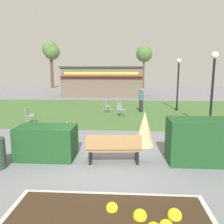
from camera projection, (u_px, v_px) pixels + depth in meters
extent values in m
plane|color=slate|center=(100.00, 163.00, 7.08)|extent=(80.00, 80.00, 0.00)
cube|color=#446B33|center=(115.00, 110.00, 16.98)|extent=(36.00, 12.00, 0.01)
sphere|color=yellow|center=(175.00, 216.00, 4.20)|extent=(0.27, 0.27, 0.27)
sphere|color=yellow|center=(112.00, 208.00, 4.43)|extent=(0.24, 0.24, 0.24)
sphere|color=yellow|center=(140.00, 216.00, 4.18)|extent=(0.27, 0.27, 0.27)
cube|color=#9E7547|center=(114.00, 149.00, 7.09)|extent=(1.73, 0.60, 0.06)
cube|color=#9E7547|center=(114.00, 142.00, 6.83)|extent=(1.70, 0.25, 0.44)
cube|color=black|center=(91.00, 156.00, 7.13)|extent=(0.11, 0.44, 0.45)
cube|color=black|center=(137.00, 155.00, 7.14)|extent=(0.11, 0.44, 0.45)
cube|color=#9E7547|center=(88.00, 145.00, 7.06)|extent=(0.09, 0.44, 0.06)
cube|color=#9E7547|center=(139.00, 145.00, 7.08)|extent=(0.09, 0.44, 0.06)
cube|color=#1E4C23|center=(47.00, 142.00, 7.49)|extent=(1.88, 1.10, 1.07)
cube|color=#1E4C23|center=(209.00, 141.00, 7.07)|extent=(2.53, 1.10, 1.38)
cone|color=#D1BC7F|center=(67.00, 135.00, 8.25)|extent=(0.59, 0.59, 1.09)
cone|color=#D1BC7F|center=(145.00, 129.00, 8.70)|extent=(0.79, 0.79, 1.36)
cylinder|color=black|center=(209.00, 126.00, 11.53)|extent=(0.22, 0.22, 0.20)
cylinder|color=black|center=(212.00, 94.00, 11.25)|extent=(0.12, 0.12, 3.47)
sphere|color=white|center=(215.00, 55.00, 10.92)|extent=(0.36, 0.36, 0.36)
cylinder|color=black|center=(177.00, 109.00, 16.93)|extent=(0.22, 0.22, 0.20)
cylinder|color=black|center=(178.00, 87.00, 16.65)|extent=(0.12, 0.12, 3.47)
sphere|color=white|center=(179.00, 61.00, 16.32)|extent=(0.36, 0.36, 0.36)
cube|color=#6B5B4C|center=(103.00, 82.00, 27.10)|extent=(9.14, 4.06, 3.30)
cube|color=#333338|center=(103.00, 67.00, 26.80)|extent=(9.44, 4.36, 0.16)
cube|color=maroon|center=(101.00, 76.00, 24.80)|extent=(9.24, 0.36, 0.08)
cube|color=#D8CC4C|center=(101.00, 73.00, 24.90)|extent=(8.23, 0.04, 0.28)
cube|color=gray|center=(107.00, 106.00, 15.93)|extent=(0.60, 0.60, 0.04)
cube|color=gray|center=(105.00, 103.00, 15.80)|extent=(0.26, 0.40, 0.44)
cylinder|color=gray|center=(111.00, 110.00, 15.88)|extent=(0.03, 0.03, 0.45)
cylinder|color=gray|center=(109.00, 109.00, 16.22)|extent=(0.03, 0.03, 0.45)
cylinder|color=gray|center=(106.00, 110.00, 15.71)|extent=(0.03, 0.03, 0.45)
cylinder|color=gray|center=(104.00, 109.00, 16.05)|extent=(0.03, 0.03, 0.45)
cube|color=gray|center=(31.00, 115.00, 12.60)|extent=(0.53, 0.53, 0.04)
cube|color=gray|center=(27.00, 111.00, 12.52)|extent=(0.14, 0.44, 0.44)
cylinder|color=gray|center=(34.00, 120.00, 12.48)|extent=(0.03, 0.03, 0.45)
cylinder|color=gray|center=(35.00, 118.00, 12.85)|extent=(0.03, 0.03, 0.45)
cylinder|color=gray|center=(27.00, 120.00, 12.42)|extent=(0.03, 0.03, 0.45)
cylinder|color=gray|center=(28.00, 119.00, 12.79)|extent=(0.03, 0.03, 0.45)
cube|color=gray|center=(121.00, 110.00, 14.47)|extent=(0.62, 0.62, 0.04)
cube|color=gray|center=(119.00, 106.00, 14.57)|extent=(0.32, 0.36, 0.44)
cylinder|color=gray|center=(121.00, 114.00, 14.25)|extent=(0.03, 0.03, 0.45)
cylinder|color=gray|center=(125.00, 113.00, 14.51)|extent=(0.03, 0.03, 0.45)
cylinder|color=gray|center=(117.00, 113.00, 14.51)|extent=(0.03, 0.03, 0.45)
cylinder|color=gray|center=(121.00, 112.00, 14.77)|extent=(0.03, 0.03, 0.45)
cylinder|color=#23232D|center=(141.00, 106.00, 16.22)|extent=(0.28, 0.28, 0.85)
cylinder|color=#336B66|center=(141.00, 96.00, 16.10)|extent=(0.34, 0.34, 0.62)
sphere|color=#8C6647|center=(141.00, 90.00, 16.02)|extent=(0.22, 0.22, 0.22)
cube|color=navy|center=(80.00, 88.00, 33.56)|extent=(4.33, 2.13, 0.60)
cube|color=black|center=(79.00, 85.00, 33.51)|extent=(2.43, 1.77, 0.44)
cylinder|color=black|center=(90.00, 89.00, 34.32)|extent=(0.66, 0.27, 0.64)
cylinder|color=black|center=(87.00, 90.00, 32.52)|extent=(0.66, 0.27, 0.64)
cylinder|color=black|center=(74.00, 89.00, 34.68)|extent=(0.66, 0.27, 0.64)
cylinder|color=black|center=(70.00, 90.00, 32.89)|extent=(0.66, 0.27, 0.64)
cube|color=silver|center=(114.00, 88.00, 33.26)|extent=(4.26, 1.94, 0.60)
cube|color=black|center=(113.00, 85.00, 33.20)|extent=(2.36, 1.66, 0.44)
cylinder|color=black|center=(123.00, 89.00, 34.08)|extent=(0.65, 0.24, 0.64)
cylinder|color=black|center=(122.00, 90.00, 32.28)|extent=(0.65, 0.24, 0.64)
cylinder|color=black|center=(106.00, 89.00, 34.32)|extent=(0.65, 0.24, 0.64)
cylinder|color=black|center=(104.00, 90.00, 32.52)|extent=(0.65, 0.24, 0.64)
cylinder|color=brown|center=(53.00, 73.00, 41.11)|extent=(0.28, 0.28, 5.31)
sphere|color=#4C7233|center=(52.00, 52.00, 40.45)|extent=(2.80, 2.80, 2.80)
cylinder|color=brown|center=(144.00, 74.00, 39.81)|extent=(0.28, 0.28, 4.85)
sphere|color=#4C7233|center=(144.00, 54.00, 39.19)|extent=(2.80, 2.80, 2.80)
cylinder|color=brown|center=(51.00, 72.00, 41.14)|extent=(0.28, 0.28, 5.76)
sphere|color=#4C7233|center=(50.00, 49.00, 40.45)|extent=(2.80, 2.80, 2.80)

